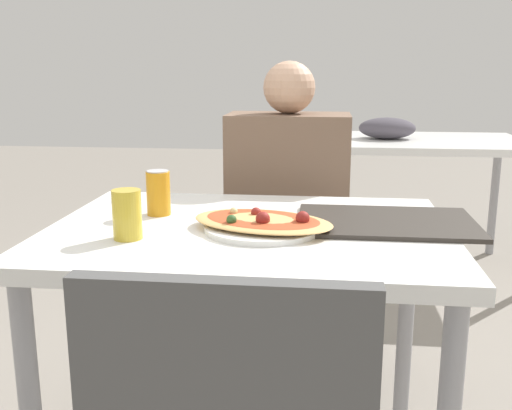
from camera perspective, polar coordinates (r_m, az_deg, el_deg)
dining_table at (r=1.58m, az=-0.66°, el=-5.24°), size 1.04×0.78×0.77m
chair_far_seated at (r=2.31m, az=3.15°, el=-3.36°), size 0.40×0.40×0.93m
person_seated at (r=2.15m, az=3.03°, el=0.44°), size 0.43×0.27×1.20m
pizza_main at (r=1.51m, az=0.65°, el=-1.74°), size 0.42×0.33×0.06m
soda_can at (r=1.69m, az=-9.29°, el=1.15°), size 0.07×0.07×0.12m
drink_glass at (r=1.47m, az=-12.18°, el=-0.88°), size 0.07×0.07×0.12m
serving_tray at (r=1.61m, az=12.28°, el=-1.59°), size 0.46×0.32×0.01m
background_table at (r=3.55m, az=15.19°, el=5.11°), size 1.10×0.80×0.89m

